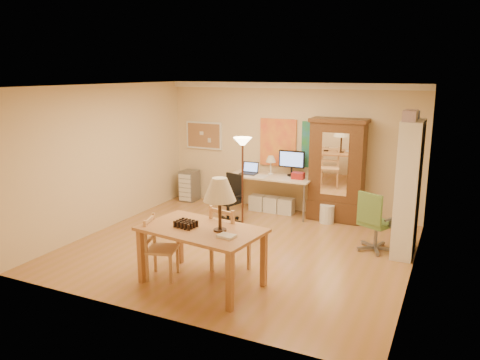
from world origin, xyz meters
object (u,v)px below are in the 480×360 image
at_px(dining_table, 208,218).
at_px(computer_desk, 273,190).
at_px(armoire, 337,177).
at_px(office_chair_black, 229,210).
at_px(office_chair_green, 374,235).
at_px(bookshelf, 408,189).

distance_m(dining_table, computer_desk, 3.70).
xyz_separation_m(computer_desk, armoire, (1.32, 0.08, 0.40)).
bearing_deg(computer_desk, office_chair_black, -117.59).
relative_size(office_chair_black, office_chair_green, 0.94).
relative_size(dining_table, office_chair_black, 1.85).
bearing_deg(office_chair_black, dining_table, -69.33).
relative_size(office_chair_black, bookshelf, 0.44).
bearing_deg(office_chair_green, office_chair_black, 173.78).
xyz_separation_m(office_chair_green, armoire, (-1.00, 1.41, 0.61)).
xyz_separation_m(office_chair_black, office_chair_green, (2.85, -0.31, 0.02)).
bearing_deg(computer_desk, armoire, 3.43).
relative_size(dining_table, bookshelf, 0.81).
xyz_separation_m(computer_desk, bookshelf, (2.77, -1.21, 0.60)).
distance_m(dining_table, office_chair_green, 3.05).
relative_size(office_chair_green, armoire, 0.50).
height_order(computer_desk, office_chair_black, computer_desk).
bearing_deg(armoire, bookshelf, -41.57).
height_order(computer_desk, office_chair_green, computer_desk).
height_order(office_chair_black, armoire, armoire).
bearing_deg(office_chair_black, armoire, 30.71).
distance_m(office_chair_green, bookshelf, 0.94).
bearing_deg(dining_table, armoire, 77.01).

